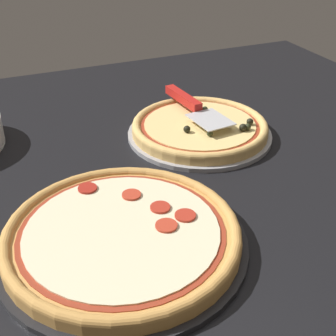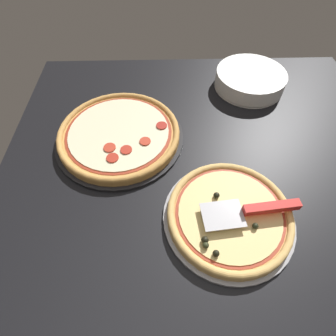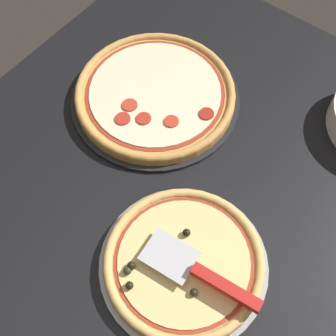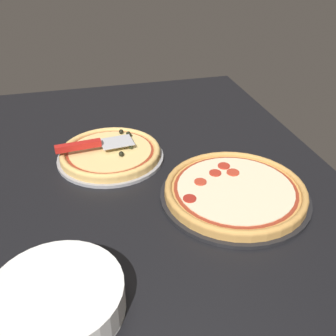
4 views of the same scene
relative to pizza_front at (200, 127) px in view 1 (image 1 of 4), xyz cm
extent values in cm
cube|color=black|center=(4.70, 3.65, -4.21)|extent=(140.46, 123.14, 3.60)
cylinder|color=#939399|center=(0.02, -0.02, -1.91)|extent=(33.56, 33.56, 1.00)
cylinder|color=#DBAD60|center=(0.02, -0.02, -0.52)|extent=(31.54, 31.54, 1.77)
torus|color=#DBAD60|center=(0.02, -0.02, 0.36)|extent=(31.54, 31.54, 1.90)
cylinder|color=maroon|center=(0.02, -0.02, 0.44)|extent=(27.42, 27.42, 0.15)
cylinder|color=#E5C67A|center=(0.02, -0.02, 0.56)|extent=(25.87, 25.87, 0.40)
sphere|color=black|center=(5.10, 2.85, 1.56)|extent=(1.59, 1.59, 1.59)
sphere|color=black|center=(-3.95, -5.26, 1.50)|extent=(1.47, 1.47, 1.47)
sphere|color=#282D19|center=(-8.35, 7.14, 1.54)|extent=(1.55, 1.55, 1.55)
sphere|color=black|center=(-7.13, 7.15, 1.62)|extent=(1.71, 1.71, 1.71)
sphere|color=#282D19|center=(0.85, 6.50, 1.48)|extent=(1.43, 1.43, 1.43)
sphere|color=black|center=(-10.27, 5.02, 1.54)|extent=(1.55, 1.55, 1.55)
cylinder|color=black|center=(29.02, 30.18, -1.91)|extent=(40.78, 40.78, 1.00)
cylinder|color=#C68E47|center=(29.02, 30.18, -0.44)|extent=(38.33, 38.33, 1.94)
torus|color=#C68E47|center=(29.02, 30.18, 0.53)|extent=(38.33, 38.33, 1.90)
cylinder|color=maroon|center=(29.02, 30.18, 0.61)|extent=(33.32, 33.32, 0.15)
cylinder|color=beige|center=(29.02, 30.18, 0.73)|extent=(31.43, 31.43, 0.40)
cylinder|color=#B73823|center=(22.17, 32.22, 1.13)|extent=(3.62, 3.62, 0.40)
cylinder|color=maroon|center=(31.05, 16.66, 1.13)|extent=(3.45, 3.45, 0.40)
cylinder|color=#AD2D1E|center=(18.23, 30.99, 1.13)|extent=(3.54, 3.54, 0.40)
cylinder|color=#AD2D1E|center=(21.18, 27.24, 1.13)|extent=(3.45, 3.45, 0.40)
cylinder|color=#B73823|center=(24.43, 21.74, 1.13)|extent=(3.39, 3.39, 0.40)
cube|color=#B7B7BC|center=(-1.37, 2.37, 2.59)|extent=(8.52, 10.73, 0.24)
cube|color=red|center=(-0.11, -9.58, 3.47)|extent=(3.65, 14.18, 2.00)
camera|label=1|loc=(45.37, 87.02, 47.95)|focal=50.00mm
camera|label=2|loc=(-29.60, 16.28, 59.72)|focal=28.00mm
camera|label=3|loc=(-24.90, -15.39, 88.10)|focal=50.00mm
camera|label=4|loc=(108.65, -8.69, 61.63)|focal=42.00mm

